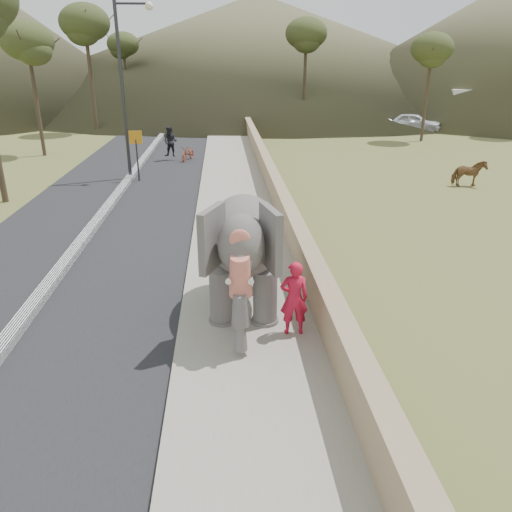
{
  "coord_description": "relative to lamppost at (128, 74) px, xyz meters",
  "views": [
    {
      "loc": [
        -0.46,
        -7.2,
        5.56
      ],
      "look_at": [
        0.2,
        2.49,
        1.7
      ],
      "focal_mm": 35.0,
      "sensor_mm": 36.0,
      "label": 1
    }
  ],
  "objects": [
    {
      "name": "ground",
      "position": [
        4.69,
        -17.53,
        -4.87
      ],
      "size": [
        160.0,
        160.0,
        0.0
      ],
      "primitive_type": "plane",
      "color": "olive",
      "rests_on": "ground"
    },
    {
      "name": "road",
      "position": [
        -0.31,
        -7.53,
        -4.86
      ],
      "size": [
        7.0,
        120.0,
        0.03
      ],
      "primitive_type": "cube",
      "color": "black",
      "rests_on": "ground"
    },
    {
      "name": "median",
      "position": [
        -0.31,
        -7.53,
        -4.76
      ],
      "size": [
        0.35,
        120.0,
        0.22
      ],
      "primitive_type": "cube",
      "color": "black",
      "rests_on": "ground"
    },
    {
      "name": "walkway",
      "position": [
        4.69,
        -7.53,
        -4.8
      ],
      "size": [
        3.0,
        120.0,
        0.15
      ],
      "primitive_type": "cube",
      "color": "#9E9687",
      "rests_on": "ground"
    },
    {
      "name": "parapet",
      "position": [
        6.34,
        -7.53,
        -4.32
      ],
      "size": [
        0.3,
        120.0,
        1.1
      ],
      "primitive_type": "cube",
      "color": "tan",
      "rests_on": "ground"
    },
    {
      "name": "lamppost",
      "position": [
        0.0,
        0.0,
        0.0
      ],
      "size": [
        1.76,
        0.36,
        8.0
      ],
      "color": "#2A292E",
      "rests_on": "ground"
    },
    {
      "name": "signboard",
      "position": [
        0.19,
        -0.55,
        -3.23
      ],
      "size": [
        0.6,
        0.08,
        2.4
      ],
      "color": "#2D2D33",
      "rests_on": "ground"
    },
    {
      "name": "cow",
      "position": [
        15.57,
        -2.69,
        -4.26
      ],
      "size": [
        1.46,
        0.68,
        1.23
      ],
      "primitive_type": "imported",
      "rotation": [
        0.0,
        0.0,
        1.56
      ],
      "color": "brown",
      "rests_on": "ground"
    },
    {
      "name": "distant_car",
      "position": [
        19.87,
        15.98,
        -4.15
      ],
      "size": [
        4.56,
        3.15,
        1.44
      ],
      "primitive_type": "imported",
      "rotation": [
        0.0,
        0.0,
        1.19
      ],
      "color": "silver",
      "rests_on": "ground"
    },
    {
      "name": "hill_far",
      "position": [
        9.69,
        52.47,
        2.13
      ],
      "size": [
        80.0,
        80.0,
        14.0
      ],
      "primitive_type": "cone",
      "color": "brown",
      "rests_on": "ground"
    },
    {
      "name": "elephant_and_man",
      "position": [
        4.71,
        -14.21,
        -3.37
      ],
      "size": [
        2.34,
        3.91,
        2.73
      ],
      "color": "#68625E",
      "rests_on": "ground"
    },
    {
      "name": "motorcyclist",
      "position": [
        1.74,
        4.58,
        -4.08
      ],
      "size": [
        1.99,
        1.72,
        1.96
      ],
      "color": "#97290D",
      "rests_on": "ground"
    },
    {
      "name": "trees",
      "position": [
        7.32,
        12.08,
        -0.7
      ],
      "size": [
        48.47,
        43.17,
        9.64
      ],
      "color": "#473828",
      "rests_on": "ground"
    }
  ]
}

